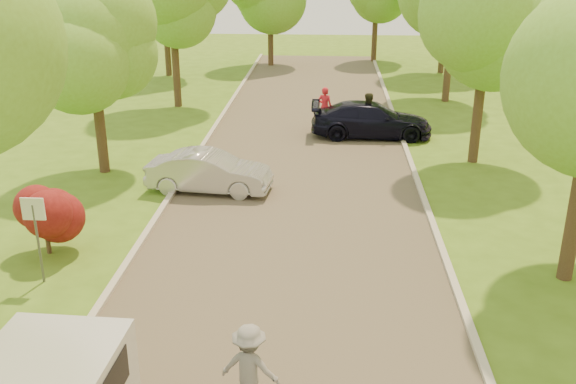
% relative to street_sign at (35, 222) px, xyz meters
% --- Properties ---
extents(road, '(8.00, 60.00, 0.01)m').
position_rel_street_sign_xyz_m(road, '(5.80, 4.00, -1.56)').
color(road, '#4C4438').
rests_on(road, ground).
extents(curb_left, '(0.18, 60.00, 0.12)m').
position_rel_street_sign_xyz_m(curb_left, '(1.75, 4.00, -1.50)').
color(curb_left, '#B2AD9E').
rests_on(curb_left, ground).
extents(curb_right, '(0.18, 60.00, 0.12)m').
position_rel_street_sign_xyz_m(curb_right, '(9.85, 4.00, -1.50)').
color(curb_right, '#B2AD9E').
rests_on(curb_right, ground).
extents(street_sign, '(0.55, 0.06, 2.17)m').
position_rel_street_sign_xyz_m(street_sign, '(0.00, 0.00, 0.00)').
color(street_sign, '#59595E').
rests_on(street_sign, ground).
extents(red_shrub, '(1.70, 1.70, 1.95)m').
position_rel_street_sign_xyz_m(red_shrub, '(-0.50, 1.50, -0.47)').
color(red_shrub, '#382619').
rests_on(red_shrub, ground).
extents(tree_l_midb, '(4.30, 4.20, 6.62)m').
position_rel_street_sign_xyz_m(tree_l_midb, '(-1.01, 8.00, 3.02)').
color(tree_l_midb, '#382619').
rests_on(tree_l_midb, ground).
extents(tree_r_midb, '(4.51, 4.40, 7.01)m').
position_rel_street_sign_xyz_m(tree_r_midb, '(12.40, 10.00, 3.32)').
color(tree_r_midb, '#382619').
rests_on(tree_r_midb, ground).
extents(silver_sedan, '(4.16, 1.81, 1.33)m').
position_rel_street_sign_xyz_m(silver_sedan, '(2.92, 6.30, -0.90)').
color(silver_sedan, '#ACABB0').
rests_on(silver_sedan, ground).
extents(dark_sedan, '(5.05, 2.09, 1.46)m').
position_rel_street_sign_xyz_m(dark_sedan, '(8.56, 13.12, -0.83)').
color(dark_sedan, black).
rests_on(dark_sedan, ground).
extents(skateboarder, '(1.14, 0.81, 1.60)m').
position_rel_street_sign_xyz_m(skateboarder, '(5.53, -4.25, -0.66)').
color(skateboarder, gray).
rests_on(skateboarder, longboard).
extents(person_striped, '(0.72, 0.57, 1.76)m').
position_rel_street_sign_xyz_m(person_striped, '(6.59, 14.70, -0.69)').
color(person_striped, red).
rests_on(person_striped, ground).
extents(person_olive, '(1.14, 1.07, 1.86)m').
position_rel_street_sign_xyz_m(person_olive, '(8.38, 13.11, -0.63)').
color(person_olive, '#2B2D1B').
rests_on(person_olive, ground).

